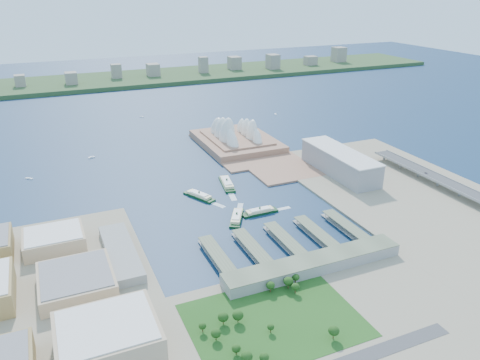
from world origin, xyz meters
name	(u,v)px	position (x,y,z in m)	size (l,w,h in m)	color
ground	(247,219)	(0.00, 0.00, 0.00)	(3000.00, 3000.00, 0.00)	#0E2544
west_land	(41,320)	(-250.00, -105.00, 1.50)	(220.00, 390.00, 3.00)	gray
south_land	(343,317)	(0.00, -210.00, 1.50)	(720.00, 180.00, 3.00)	gray
east_land	(421,201)	(240.00, -50.00, 1.50)	(240.00, 500.00, 3.00)	gray
peninsula	(242,147)	(107.50, 260.00, 1.50)	(135.00, 220.00, 3.00)	#936750
far_shore	(115,80)	(0.00, 980.00, 6.00)	(2200.00, 260.00, 12.00)	#2D4926
opera_house	(237,128)	(105.00, 280.00, 32.00)	(134.00, 180.00, 58.00)	white
toaster_building	(340,162)	(195.00, 80.00, 20.50)	(45.00, 155.00, 35.00)	gray
expressway	(460,192)	(300.00, -60.00, 8.93)	(26.00, 340.00, 11.85)	gray
west_buildings	(37,285)	(-250.00, -70.00, 16.50)	(200.00, 280.00, 27.00)	#967D4B
ferry_wharves	(285,241)	(14.00, -75.00, 4.65)	(184.00, 90.00, 9.30)	#555F48
terminal_building	(314,264)	(15.00, -135.00, 9.00)	(200.00, 28.00, 12.00)	gray
park	(274,313)	(-60.00, -190.00, 11.00)	(150.00, 110.00, 16.00)	#194714
far_skyline	(115,70)	(0.00, 960.00, 39.50)	(1900.00, 140.00, 55.00)	gray
ferry_a	(199,194)	(-35.17, 86.52, 4.91)	(13.21, 51.90, 9.81)	black
ferry_b	(227,182)	(16.73, 110.89, 5.55)	(14.95, 58.72, 11.10)	black
ferry_c	(237,216)	(-12.41, 5.02, 4.90)	(13.20, 51.87, 9.81)	black
ferry_d	(260,210)	(21.63, 7.99, 4.66)	(12.55, 49.31, 9.32)	black
boat_a	(29,178)	(-253.87, 255.98, 1.20)	(3.12, 12.48, 2.41)	white
boat_b	(92,157)	(-153.16, 314.70, 1.49)	(3.86, 11.03, 2.98)	white
boat_c	(276,114)	(273.40, 445.49, 1.32)	(3.42, 11.72, 2.64)	white
boat_e	(142,117)	(-14.64, 545.21, 1.22)	(3.15, 9.90, 2.43)	white
car_c	(426,173)	(296.00, 1.84, 15.57)	(2.02, 4.98, 1.44)	slate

